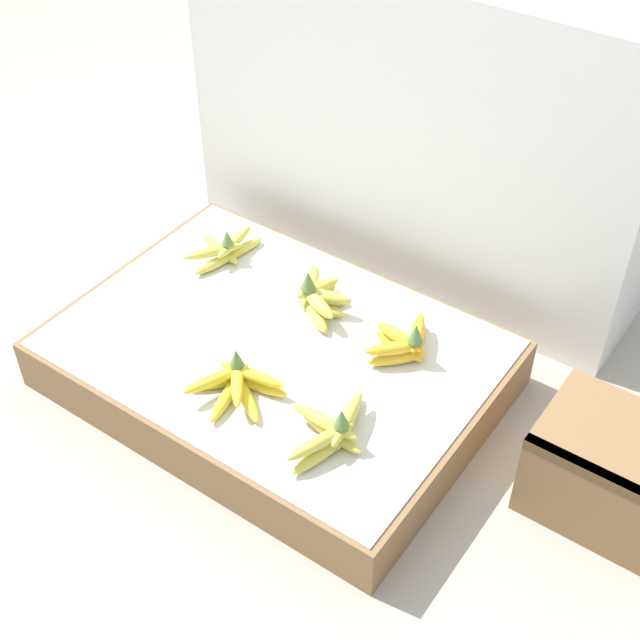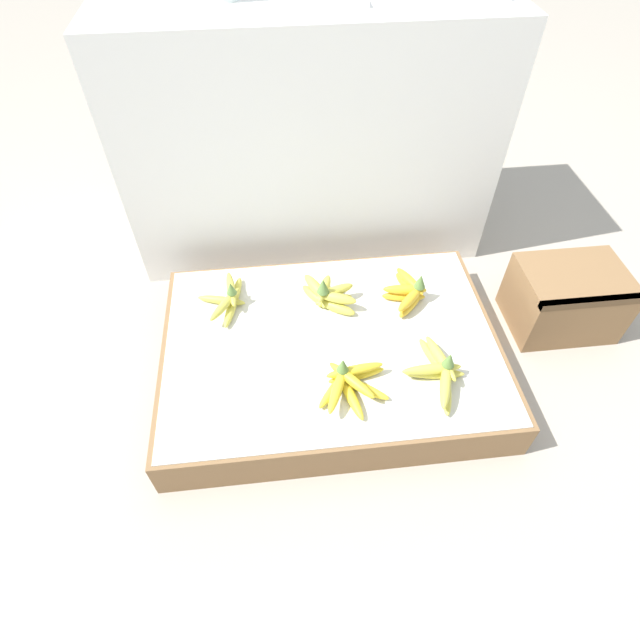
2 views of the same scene
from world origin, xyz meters
TOP-DOWN VIEW (x-y plane):
  - ground_plane at (0.00, 0.00)m, footprint 10.00×10.00m
  - display_platform at (0.00, 0.00)m, footprint 0.99×0.71m
  - back_vendor_table at (0.01, 0.71)m, footprint 1.23×0.51m
  - wooden_crate at (0.78, 0.11)m, footprint 0.33×0.24m
  - banana_bunch_front_midleft at (0.03, -0.17)m, footprint 0.20×0.18m
  - banana_bunch_front_midright at (0.28, -0.17)m, footprint 0.18×0.27m
  - banana_bunch_middle_left at (-0.30, 0.18)m, footprint 0.15×0.22m
  - banana_bunch_middle_midleft at (0.01, 0.15)m, footprint 0.17×0.17m
  - banana_bunch_middle_midright at (0.26, 0.14)m, footprint 0.14×0.21m

SIDE VIEW (x-z plane):
  - ground_plane at x=0.00m, z-range 0.00..0.00m
  - display_platform at x=0.00m, z-range 0.00..0.13m
  - wooden_crate at x=0.78m, z-range 0.00..0.22m
  - banana_bunch_middle_left at x=-0.30m, z-range 0.11..0.21m
  - banana_bunch_front_midleft at x=0.03m, z-range 0.11..0.21m
  - banana_bunch_front_midright at x=0.28m, z-range 0.12..0.22m
  - banana_bunch_middle_midleft at x=0.01m, z-range 0.11..0.23m
  - banana_bunch_middle_midright at x=0.26m, z-range 0.12..0.22m
  - back_vendor_table at x=0.01m, z-range 0.00..0.83m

